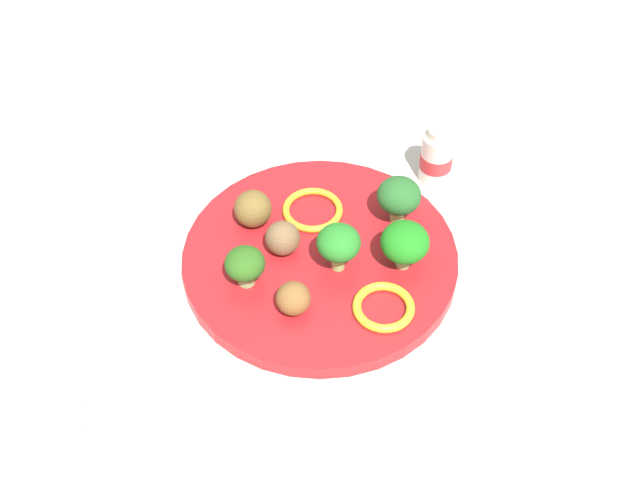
% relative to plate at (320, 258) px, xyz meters
% --- Properties ---
extents(ground_plane, '(4.00, 4.00, 0.00)m').
position_rel_plate_xyz_m(ground_plane, '(0.00, 0.00, -0.01)').
color(ground_plane, beige).
extents(plate, '(0.28, 0.28, 0.02)m').
position_rel_plate_xyz_m(plate, '(0.00, 0.00, 0.00)').
color(plate, red).
rests_on(plate, ground_plane).
extents(broccoli_floret_near_rim, '(0.04, 0.04, 0.04)m').
position_rel_plate_xyz_m(broccoli_floret_near_rim, '(0.08, -0.02, 0.03)').
color(broccoli_floret_near_rim, '#93BE71').
rests_on(broccoli_floret_near_rim, plate).
extents(broccoli_floret_mid_right, '(0.05, 0.05, 0.05)m').
position_rel_plate_xyz_m(broccoli_floret_mid_right, '(-0.09, 0.02, 0.04)').
color(broccoli_floret_mid_right, '#97BB69').
rests_on(broccoli_floret_mid_right, plate).
extents(broccoli_floret_far_rim, '(0.05, 0.05, 0.05)m').
position_rel_plate_xyz_m(broccoli_floret_far_rim, '(-0.05, 0.07, 0.04)').
color(broccoli_floret_far_rim, '#90BB76').
rests_on(broccoli_floret_far_rim, plate).
extents(broccoli_floret_mid_left, '(0.04, 0.04, 0.05)m').
position_rel_plate_xyz_m(broccoli_floret_mid_left, '(-0.00, 0.03, 0.04)').
color(broccoli_floret_mid_left, '#98C06A').
rests_on(broccoli_floret_mid_left, plate).
extents(meatball_back_left, '(0.03, 0.03, 0.03)m').
position_rel_plate_xyz_m(meatball_back_left, '(0.07, 0.03, 0.02)').
color(meatball_back_left, brown).
rests_on(meatball_back_left, plate).
extents(meatball_near_rim, '(0.04, 0.04, 0.04)m').
position_rel_plate_xyz_m(meatball_near_rim, '(0.02, -0.08, 0.03)').
color(meatball_near_rim, brown).
rests_on(meatball_near_rim, plate).
extents(meatball_mid_left, '(0.04, 0.04, 0.04)m').
position_rel_plate_xyz_m(meatball_mid_left, '(0.02, -0.03, 0.03)').
color(meatball_mid_left, brown).
rests_on(meatball_mid_left, plate).
extents(pepper_ring_mid_left, '(0.08, 0.08, 0.01)m').
position_rel_plate_xyz_m(pepper_ring_mid_left, '(0.01, 0.09, 0.01)').
color(pepper_ring_mid_left, yellow).
rests_on(pepper_ring_mid_left, plate).
extents(pepper_ring_front_right, '(0.08, 0.08, 0.01)m').
position_rel_plate_xyz_m(pepper_ring_front_right, '(-0.04, -0.05, 0.01)').
color(pepper_ring_front_right, yellow).
rests_on(pepper_ring_front_right, plate).
extents(napkin, '(0.17, 0.12, 0.01)m').
position_rel_plate_xyz_m(napkin, '(0.25, -0.02, -0.01)').
color(napkin, white).
rests_on(napkin, ground_plane).
extents(fork, '(0.12, 0.02, 0.01)m').
position_rel_plate_xyz_m(fork, '(0.26, 0.00, -0.00)').
color(fork, silver).
rests_on(fork, napkin).
extents(knife, '(0.15, 0.02, 0.01)m').
position_rel_plate_xyz_m(knife, '(0.26, -0.03, -0.00)').
color(knife, silver).
rests_on(knife, napkin).
extents(yogurt_bottle, '(0.04, 0.04, 0.07)m').
position_rel_plate_xyz_m(yogurt_bottle, '(-0.18, 0.00, 0.02)').
color(yogurt_bottle, white).
rests_on(yogurt_bottle, ground_plane).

